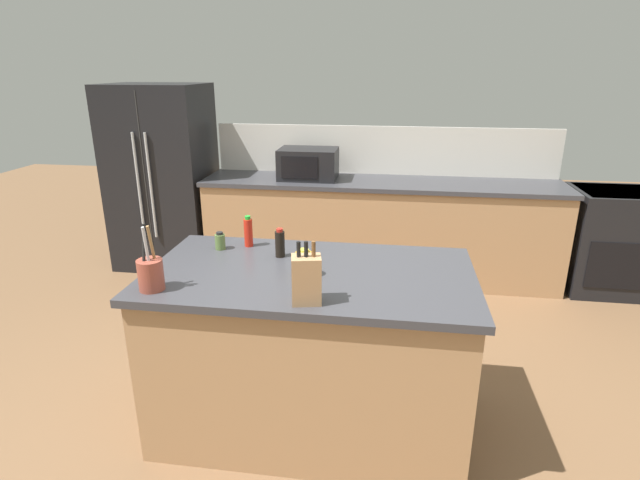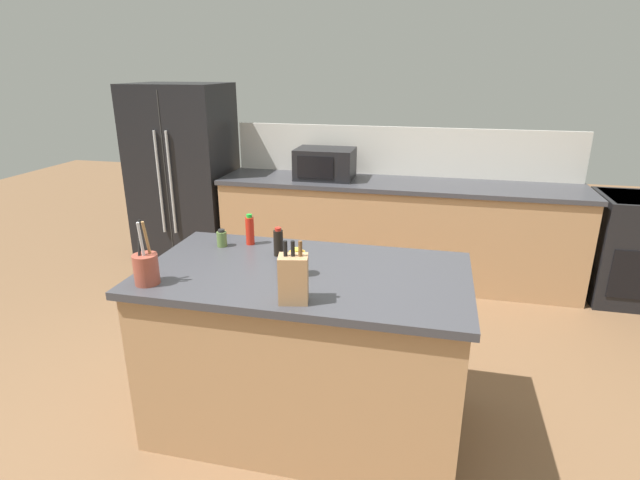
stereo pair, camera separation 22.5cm
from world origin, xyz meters
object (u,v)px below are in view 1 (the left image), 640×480
microwave (308,164)px  hot_sauce_bottle (248,232)px  range_oven (613,240)px  soy_sauce_bottle (280,243)px  knife_block (306,279)px  honey_jar (304,263)px  refrigerator (163,178)px  utensil_crock (151,273)px  spice_jar_oregano (220,241)px

microwave → hot_sauce_bottle: 1.88m
range_oven → hot_sauce_bottle: hot_sauce_bottle is taller
range_oven → soy_sauce_bottle: bearing=-142.0°
knife_block → honey_jar: 0.31m
hot_sauce_bottle → soy_sauce_bottle: bearing=-32.3°
refrigerator → soy_sauce_bottle: bearing=-51.2°
range_oven → utensil_crock: utensil_crock is taller
microwave → soy_sauce_bottle: microwave is taller
utensil_crock → spice_jar_oregano: bearing=76.6°
refrigerator → microwave: (1.48, -0.05, 0.19)m
range_oven → microwave: 2.83m
hot_sauce_bottle → range_oven: bearing=33.8°
knife_block → microwave: bearing=87.8°
knife_block → hot_sauce_bottle: (-0.46, 0.68, -0.03)m
soy_sauce_bottle → honey_jar: bearing=-54.1°
microwave → honey_jar: (0.36, -2.26, -0.07)m
spice_jar_oregano → honey_jar: 0.63m
microwave → knife_block: (0.43, -2.55, -0.03)m
refrigerator → range_oven: refrigerator is taller
hot_sauce_bottle → spice_jar_oregano: bearing=-154.0°
range_oven → spice_jar_oregano: 3.57m
knife_block → hot_sauce_bottle: knife_block is taller
knife_block → utensil_crock: size_ratio=0.91×
spice_jar_oregano → honey_jar: (0.55, -0.31, 0.02)m
refrigerator → hot_sauce_bottle: bearing=-53.2°
microwave → spice_jar_oregano: 1.96m
soy_sauce_bottle → spice_jar_oregano: 0.38m
microwave → honey_jar: 2.29m
knife_block → spice_jar_oregano: size_ratio=2.81×
hot_sauce_bottle → refrigerator: bearing=126.8°
range_oven → soy_sauce_bottle: soy_sauce_bottle is taller
spice_jar_oregano → hot_sauce_bottle: size_ratio=0.56×
soy_sauce_bottle → knife_block: bearing=-65.8°
refrigerator → microwave: 1.49m
refrigerator → range_oven: (4.24, -0.05, -0.43)m
soy_sauce_bottle → hot_sauce_bottle: bearing=147.7°
microwave → range_oven: bearing=-0.0°
hot_sauce_bottle → honey_jar: bearing=-44.0°
utensil_crock → hot_sauce_bottle: 0.71m
spice_jar_oregano → hot_sauce_bottle: bearing=26.0°
microwave → utensil_crock: utensil_crock is taller
range_oven → hot_sauce_bottle: (-2.80, -1.87, 0.56)m
knife_block → spice_jar_oregano: (-0.61, 0.61, -0.07)m
knife_block → honey_jar: size_ratio=2.05×
microwave → hot_sauce_bottle: size_ratio=2.89×
spice_jar_oregano → honey_jar: size_ratio=0.73×
knife_block → utensil_crock: 0.75m
microwave → spice_jar_oregano: bearing=-95.4°
microwave → utensil_crock: 2.55m
utensil_crock → honey_jar: utensil_crock is taller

